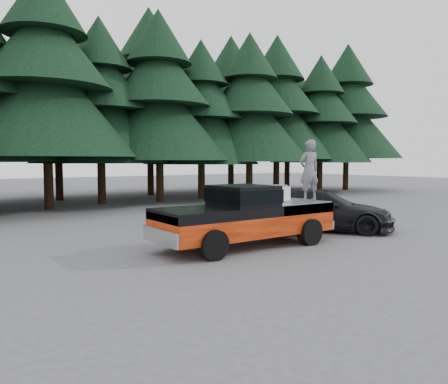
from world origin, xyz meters
TOP-DOWN VIEW (x-y plane):
  - ground at (0.00, 0.00)m, footprint 120.00×120.00m
  - pickup_truck at (1.40, 0.18)m, footprint 6.00×2.04m
  - truck_cab at (1.30, 0.18)m, footprint 1.66×1.90m
  - air_compressor at (2.67, 0.10)m, footprint 0.90×0.84m
  - man_on_bed at (3.92, -0.07)m, footprint 0.82×0.62m
  - parked_car at (5.81, 1.11)m, footprint 5.09×5.65m
  - treeline at (0.42, 17.20)m, footprint 60.15×16.05m

SIDE VIEW (x-z plane):
  - ground at x=0.00m, z-range 0.00..0.00m
  - pickup_truck at x=1.40m, z-range 0.00..1.33m
  - parked_car at x=5.81m, z-range 0.00..1.58m
  - air_compressor at x=2.67m, z-range 1.33..1.82m
  - truck_cab at x=1.30m, z-range 1.33..1.92m
  - man_on_bed at x=3.92m, z-range 1.33..3.38m
  - treeline at x=0.42m, z-range -1.03..16.47m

